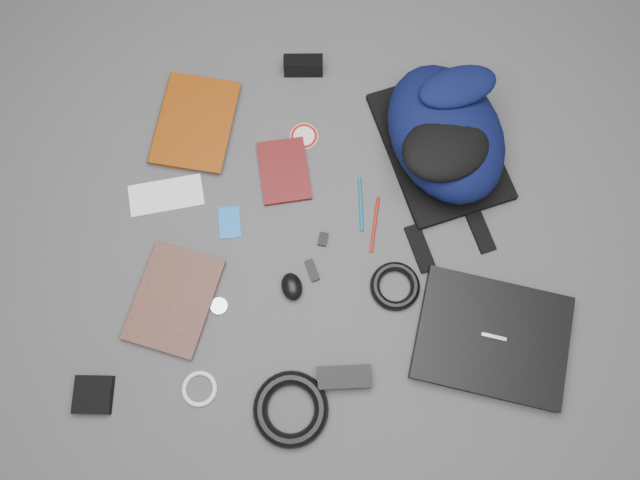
{
  "coord_description": "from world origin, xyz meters",
  "views": [
    {
      "loc": [
        -0.02,
        -0.46,
        1.65
      ],
      "look_at": [
        0.0,
        0.0,
        0.02
      ],
      "focal_mm": 35.0,
      "sensor_mm": 36.0,
      "label": 1
    }
  ],
  "objects_px": {
    "mouse": "(292,287)",
    "backpack": "(446,133)",
    "compact_camera": "(303,66)",
    "pouch": "(93,395)",
    "comic_book": "(138,289)",
    "textbook_red": "(159,117)",
    "power_brick": "(344,377)",
    "dvd_case": "(284,171)",
    "laptop": "(492,338)"
  },
  "relations": [
    {
      "from": "textbook_red",
      "to": "power_brick",
      "type": "height_order",
      "value": "power_brick"
    },
    {
      "from": "laptop",
      "to": "mouse",
      "type": "bearing_deg",
      "value": 178.76
    },
    {
      "from": "backpack",
      "to": "power_brick",
      "type": "relative_size",
      "value": 3.4
    },
    {
      "from": "mouse",
      "to": "dvd_case",
      "type": "bearing_deg",
      "value": 79.47
    },
    {
      "from": "laptop",
      "to": "mouse",
      "type": "height_order",
      "value": "mouse"
    },
    {
      "from": "comic_book",
      "to": "power_brick",
      "type": "bearing_deg",
      "value": -6.53
    },
    {
      "from": "textbook_red",
      "to": "backpack",
      "type": "bearing_deg",
      "value": 3.26
    },
    {
      "from": "comic_book",
      "to": "mouse",
      "type": "relative_size",
      "value": 3.6
    },
    {
      "from": "textbook_red",
      "to": "compact_camera",
      "type": "height_order",
      "value": "compact_camera"
    },
    {
      "from": "laptop",
      "to": "dvd_case",
      "type": "distance_m",
      "value": 0.72
    },
    {
      "from": "compact_camera",
      "to": "power_brick",
      "type": "distance_m",
      "value": 0.9
    },
    {
      "from": "power_brick",
      "to": "dvd_case",
      "type": "bearing_deg",
      "value": 103.48
    },
    {
      "from": "textbook_red",
      "to": "pouch",
      "type": "distance_m",
      "value": 0.79
    },
    {
      "from": "textbook_red",
      "to": "comic_book",
      "type": "xyz_separation_m",
      "value": [
        -0.05,
        -0.5,
        -0.01
      ]
    },
    {
      "from": "compact_camera",
      "to": "backpack",
      "type": "bearing_deg",
      "value": -32.74
    },
    {
      "from": "textbook_red",
      "to": "dvd_case",
      "type": "xyz_separation_m",
      "value": [
        0.36,
        -0.18,
        -0.01
      ]
    },
    {
      "from": "mouse",
      "to": "backpack",
      "type": "bearing_deg",
      "value": 29.42
    },
    {
      "from": "comic_book",
      "to": "dvd_case",
      "type": "distance_m",
      "value": 0.51
    },
    {
      "from": "pouch",
      "to": "dvd_case",
      "type": "bearing_deg",
      "value": 49.25
    },
    {
      "from": "laptop",
      "to": "pouch",
      "type": "height_order",
      "value": "laptop"
    },
    {
      "from": "laptop",
      "to": "pouch",
      "type": "distance_m",
      "value": 1.04
    },
    {
      "from": "comic_book",
      "to": "power_brick",
      "type": "relative_size",
      "value": 2.01
    },
    {
      "from": "laptop",
      "to": "textbook_red",
      "type": "bearing_deg",
      "value": 158.47
    },
    {
      "from": "power_brick",
      "to": "pouch",
      "type": "xyz_separation_m",
      "value": [
        -0.64,
        -0.01,
        -0.0
      ]
    },
    {
      "from": "textbook_red",
      "to": "mouse",
      "type": "distance_m",
      "value": 0.63
    },
    {
      "from": "backpack",
      "to": "power_brick",
      "type": "bearing_deg",
      "value": -131.71
    },
    {
      "from": "compact_camera",
      "to": "pouch",
      "type": "height_order",
      "value": "compact_camera"
    },
    {
      "from": "backpack",
      "to": "pouch",
      "type": "bearing_deg",
      "value": -161.46
    },
    {
      "from": "mouse",
      "to": "power_brick",
      "type": "relative_size",
      "value": 0.56
    },
    {
      "from": "backpack",
      "to": "textbook_red",
      "type": "bearing_deg",
      "value": 155.46
    },
    {
      "from": "backpack",
      "to": "dvd_case",
      "type": "relative_size",
      "value": 2.47
    },
    {
      "from": "comic_book",
      "to": "compact_camera",
      "type": "xyz_separation_m",
      "value": [
        0.47,
        0.64,
        0.02
      ]
    },
    {
      "from": "backpack",
      "to": "power_brick",
      "type": "height_order",
      "value": "backpack"
    },
    {
      "from": "power_brick",
      "to": "comic_book",
      "type": "bearing_deg",
      "value": 154.54
    },
    {
      "from": "dvd_case",
      "to": "mouse",
      "type": "distance_m",
      "value": 0.34
    },
    {
      "from": "backpack",
      "to": "compact_camera",
      "type": "xyz_separation_m",
      "value": [
        -0.38,
        0.27,
        -0.07
      ]
    },
    {
      "from": "backpack",
      "to": "compact_camera",
      "type": "relative_size",
      "value": 4.09
    },
    {
      "from": "comic_book",
      "to": "mouse",
      "type": "bearing_deg",
      "value": 16.95
    },
    {
      "from": "textbook_red",
      "to": "compact_camera",
      "type": "distance_m",
      "value": 0.45
    },
    {
      "from": "dvd_case",
      "to": "power_brick",
      "type": "xyz_separation_m",
      "value": [
        0.13,
        -0.58,
        0.01
      ]
    },
    {
      "from": "comic_book",
      "to": "power_brick",
      "type": "height_order",
      "value": "power_brick"
    },
    {
      "from": "dvd_case",
      "to": "mouse",
      "type": "relative_size",
      "value": 2.46
    },
    {
      "from": "comic_book",
      "to": "pouch",
      "type": "distance_m",
      "value": 0.29
    },
    {
      "from": "backpack",
      "to": "mouse",
      "type": "distance_m",
      "value": 0.59
    },
    {
      "from": "textbook_red",
      "to": "compact_camera",
      "type": "bearing_deg",
      "value": 30.36
    },
    {
      "from": "dvd_case",
      "to": "power_brick",
      "type": "distance_m",
      "value": 0.59
    },
    {
      "from": "textbook_red",
      "to": "dvd_case",
      "type": "height_order",
      "value": "textbook_red"
    },
    {
      "from": "power_brick",
      "to": "textbook_red",
      "type": "bearing_deg",
      "value": 123.19
    },
    {
      "from": "mouse",
      "to": "pouch",
      "type": "bearing_deg",
      "value": -166.06
    },
    {
      "from": "laptop",
      "to": "compact_camera",
      "type": "height_order",
      "value": "compact_camera"
    }
  ]
}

